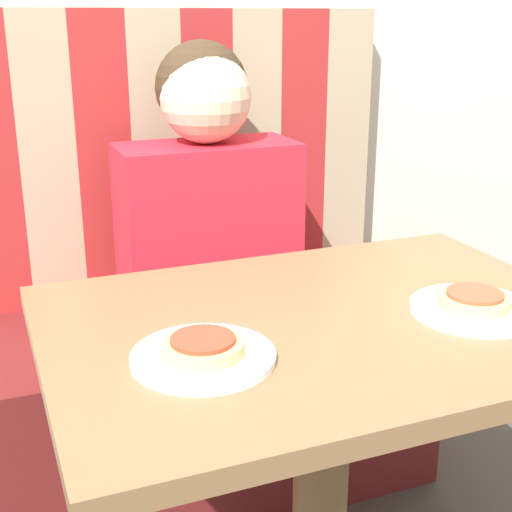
{
  "coord_description": "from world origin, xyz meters",
  "views": [
    {
      "loc": [
        -0.51,
        -0.97,
        1.21
      ],
      "look_at": [
        0.0,
        0.32,
        0.74
      ],
      "focal_mm": 50.0,
      "sensor_mm": 36.0,
      "label": 1
    }
  ],
  "objects_px": {
    "pizza_left": "(203,346)",
    "pizza_right": "(474,300)",
    "person": "(207,185)",
    "plate_left": "(203,357)",
    "plate_right": "(473,309)"
  },
  "relations": [
    {
      "from": "pizza_left",
      "to": "pizza_right",
      "type": "bearing_deg",
      "value": 0.0
    },
    {
      "from": "person",
      "to": "plate_left",
      "type": "relative_size",
      "value": 3.17
    },
    {
      "from": "person",
      "to": "pizza_right",
      "type": "bearing_deg",
      "value": -71.49
    },
    {
      "from": "person",
      "to": "plate_left",
      "type": "distance_m",
      "value": 0.76
    },
    {
      "from": "person",
      "to": "pizza_left",
      "type": "xyz_separation_m",
      "value": [
        -0.24,
        -0.72,
        -0.06
      ]
    },
    {
      "from": "plate_left",
      "to": "person",
      "type": "bearing_deg",
      "value": 71.49
    },
    {
      "from": "plate_left",
      "to": "plate_right",
      "type": "bearing_deg",
      "value": 0.0
    },
    {
      "from": "pizza_left",
      "to": "plate_right",
      "type": "bearing_deg",
      "value": 0.0
    },
    {
      "from": "plate_right",
      "to": "pizza_left",
      "type": "xyz_separation_m",
      "value": [
        -0.48,
        0.0,
        0.02
      ]
    },
    {
      "from": "plate_left",
      "to": "pizza_left",
      "type": "bearing_deg",
      "value": 0.0
    },
    {
      "from": "person",
      "to": "plate_right",
      "type": "height_order",
      "value": "person"
    },
    {
      "from": "plate_left",
      "to": "pizza_right",
      "type": "bearing_deg",
      "value": 0.0
    },
    {
      "from": "person",
      "to": "plate_left",
      "type": "bearing_deg",
      "value": -108.51
    },
    {
      "from": "plate_left",
      "to": "pizza_right",
      "type": "relative_size",
      "value": 1.75
    },
    {
      "from": "plate_left",
      "to": "plate_right",
      "type": "xyz_separation_m",
      "value": [
        0.48,
        0.0,
        0.0
      ]
    }
  ]
}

